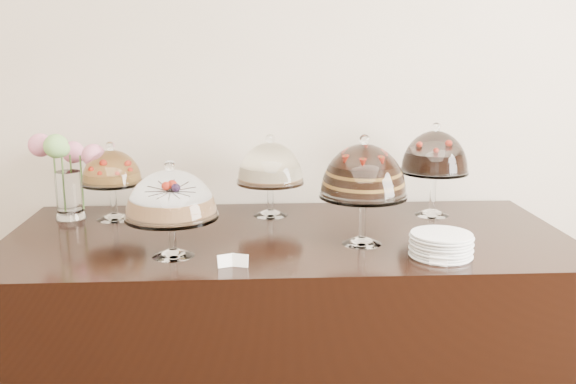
{
  "coord_description": "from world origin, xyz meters",
  "views": [
    {
      "loc": [
        -0.26,
        0.02,
        1.62
      ],
      "look_at": [
        -0.13,
        2.4,
        1.08
      ],
      "focal_mm": 40.0,
      "sensor_mm": 36.0,
      "label": 1
    }
  ],
  "objects": [
    {
      "name": "price_card_right",
      "position": [
        0.36,
        2.04,
        0.92
      ],
      "size": [
        0.06,
        0.04,
        0.04
      ],
      "primitive_type": "cube",
      "rotation": [
        -0.21,
        0.0,
        -0.41
      ],
      "color": "white",
      "rests_on": "display_counter"
    },
    {
      "name": "cake_stand_sugar_sponge",
      "position": [
        -0.54,
        2.2,
        1.11
      ],
      "size": [
        0.33,
        0.33,
        0.34
      ],
      "color": "white",
      "rests_on": "display_counter"
    },
    {
      "name": "cake_stand_cheesecake",
      "position": [
        -0.18,
        2.74,
        1.12
      ],
      "size": [
        0.29,
        0.29,
        0.36
      ],
      "color": "white",
      "rests_on": "display_counter"
    },
    {
      "name": "cake_stand_fruit_tart",
      "position": [
        -0.85,
        2.71,
        1.11
      ],
      "size": [
        0.26,
        0.26,
        0.33
      ],
      "color": "white",
      "rests_on": "display_counter"
    },
    {
      "name": "cake_stand_choco_layer",
      "position": [
        0.15,
        2.3,
        1.16
      ],
      "size": [
        0.33,
        0.33,
        0.41
      ],
      "color": "white",
      "rests_on": "display_counter"
    },
    {
      "name": "plate_stack",
      "position": [
        0.4,
        2.14,
        0.94
      ],
      "size": [
        0.22,
        0.22,
        0.08
      ],
      "color": "white",
      "rests_on": "display_counter"
    },
    {
      "name": "wall_back",
      "position": [
        0.0,
        3.0,
        1.5
      ],
      "size": [
        5.0,
        0.04,
        3.0
      ],
      "primitive_type": "cube",
      "color": "beige",
      "rests_on": "ground"
    },
    {
      "name": "flower_vase",
      "position": [
        -1.05,
        2.74,
        1.12
      ],
      "size": [
        0.31,
        0.31,
        0.38
      ],
      "color": "white",
      "rests_on": "display_counter"
    },
    {
      "name": "price_card_extra",
      "position": [
        -0.35,
        2.07,
        0.92
      ],
      "size": [
        0.06,
        0.03,
        0.04
      ],
      "primitive_type": "cube",
      "rotation": [
        -0.21,
        0.0,
        0.36
      ],
      "color": "white",
      "rests_on": "display_counter"
    },
    {
      "name": "cake_stand_dark_choco",
      "position": [
        0.52,
        2.7,
        1.16
      ],
      "size": [
        0.29,
        0.29,
        0.41
      ],
      "color": "white",
      "rests_on": "display_counter"
    },
    {
      "name": "display_counter",
      "position": [
        -0.13,
        2.45,
        0.45
      ],
      "size": [
        2.2,
        1.0,
        0.9
      ],
      "primitive_type": "cube",
      "color": "black",
      "rests_on": "ground"
    },
    {
      "name": "price_card_left",
      "position": [
        -0.31,
        2.07,
        0.92
      ],
      "size": [
        0.06,
        0.03,
        0.04
      ],
      "primitive_type": "cube",
      "rotation": [
        -0.21,
        0.0,
        -0.31
      ],
      "color": "white",
      "rests_on": "display_counter"
    }
  ]
}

